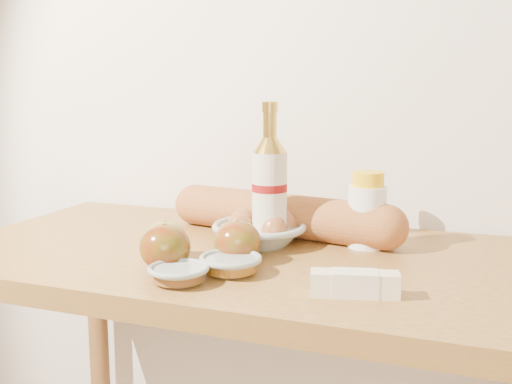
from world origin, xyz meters
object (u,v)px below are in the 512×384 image
at_px(bourbon_bottle, 270,188).
at_px(cream_bottle, 367,212).
at_px(baguette, 283,215).
at_px(table, 262,316).
at_px(egg_bowl, 260,231).

bearing_deg(bourbon_bottle, cream_bottle, -5.24).
bearing_deg(cream_bottle, baguette, 172.35).
relative_size(table, egg_bowl, 6.20).
distance_m(table, baguette, 0.22).
xyz_separation_m(cream_bottle, egg_bowl, (-0.20, -0.05, -0.04)).
bearing_deg(baguette, bourbon_bottle, -80.41).
distance_m(egg_bowl, baguette, 0.08).
bearing_deg(egg_bowl, table, -65.97).
relative_size(cream_bottle, baguette, 0.27).
distance_m(table, cream_bottle, 0.28).
height_order(bourbon_bottle, egg_bowl, bourbon_bottle).
height_order(table, baguette, baguette).
bearing_deg(table, baguette, 92.77).
bearing_deg(egg_bowl, cream_bottle, 15.39).
relative_size(bourbon_bottle, egg_bowl, 1.43).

